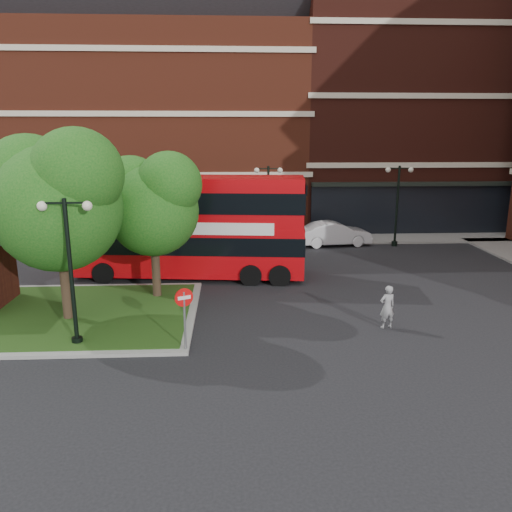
{
  "coord_description": "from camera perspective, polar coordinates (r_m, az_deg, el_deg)",
  "views": [
    {
      "loc": [
        -0.26,
        -15.68,
        7.05
      ],
      "look_at": [
        0.75,
        4.37,
        2.0
      ],
      "focal_mm": 35.0,
      "sensor_mm": 36.0,
      "label": 1
    }
  ],
  "objects": [
    {
      "name": "ground",
      "position": [
        17.2,
        -1.79,
        -10.09
      ],
      "size": [
        120.0,
        120.0,
        0.0
      ],
      "primitive_type": "plane",
      "color": "black",
      "rests_on": "ground"
    },
    {
      "name": "pavement_far",
      "position": [
        32.93,
        -2.36,
        1.85
      ],
      "size": [
        44.0,
        3.0,
        0.12
      ],
      "primitive_type": "cube",
      "color": "slate",
      "rests_on": "ground"
    },
    {
      "name": "terrace_far_left",
      "position": [
        40.43,
        -14.32,
        13.62
      ],
      "size": [
        26.0,
        12.0,
        14.0
      ],
      "primitive_type": "cube",
      "color": "maroon",
      "rests_on": "ground"
    },
    {
      "name": "terrace_far_right",
      "position": [
        42.18,
        17.48,
        14.78
      ],
      "size": [
        18.0,
        12.0,
        16.0
      ],
      "primitive_type": "cube",
      "color": "#471911",
      "rests_on": "ground"
    },
    {
      "name": "traffic_island",
      "position": [
        21.4,
        -24.05,
        -6.21
      ],
      "size": [
        12.6,
        7.6,
        0.15
      ],
      "color": "gray",
      "rests_on": "ground"
    },
    {
      "name": "tree_island_west",
      "position": [
        19.46,
        -22.01,
        6.44
      ],
      "size": [
        5.4,
        4.71,
        7.21
      ],
      "color": "#2D2116",
      "rests_on": "ground"
    },
    {
      "name": "tree_island_east",
      "position": [
        21.2,
        -11.93,
        6.2
      ],
      "size": [
        4.46,
        3.9,
        6.29
      ],
      "color": "#2D2116",
      "rests_on": "ground"
    },
    {
      "name": "lamp_island",
      "position": [
        17.25,
        -20.47,
        -0.96
      ],
      "size": [
        1.72,
        0.36,
        5.0
      ],
      "color": "black",
      "rests_on": "ground"
    },
    {
      "name": "lamp_far_left",
      "position": [
        30.56,
        1.4,
        6.17
      ],
      "size": [
        1.72,
        0.36,
        5.0
      ],
      "color": "black",
      "rests_on": "ground"
    },
    {
      "name": "lamp_far_right",
      "position": [
        32.16,
        15.85,
        6.04
      ],
      "size": [
        1.72,
        0.36,
        5.0
      ],
      "color": "black",
      "rests_on": "ground"
    },
    {
      "name": "bus",
      "position": [
        24.47,
        -7.88,
        4.08
      ],
      "size": [
        11.55,
        3.74,
        4.33
      ],
      "rotation": [
        0.0,
        0.0,
        -0.1
      ],
      "color": "#B2070C",
      "rests_on": "ground"
    },
    {
      "name": "woman",
      "position": [
        18.9,
        14.77,
        -5.64
      ],
      "size": [
        0.66,
        0.51,
        1.62
      ],
      "primitive_type": "imported",
      "rotation": [
        0.0,
        0.0,
        3.37
      ],
      "color": "gray",
      "rests_on": "ground"
    },
    {
      "name": "car_silver",
      "position": [
        32.12,
        -8.39,
        2.55
      ],
      "size": [
        4.2,
        2.03,
        1.38
      ],
      "primitive_type": "imported",
      "rotation": [
        0.0,
        0.0,
        1.67
      ],
      "color": "#B1B3B9",
      "rests_on": "ground"
    },
    {
      "name": "car_white",
      "position": [
        31.86,
        8.94,
        2.54
      ],
      "size": [
        4.72,
        2.15,
        1.5
      ],
      "primitive_type": "imported",
      "rotation": [
        0.0,
        0.0,
        1.7
      ],
      "color": "white",
      "rests_on": "ground"
    },
    {
      "name": "no_entry_sign",
      "position": [
        16.22,
        -8.2,
        -5.8
      ],
      "size": [
        0.57,
        0.29,
        2.19
      ],
      "rotation": [
        0.0,
        0.0,
        0.42
      ],
      "color": "slate",
      "rests_on": "ground"
    }
  ]
}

